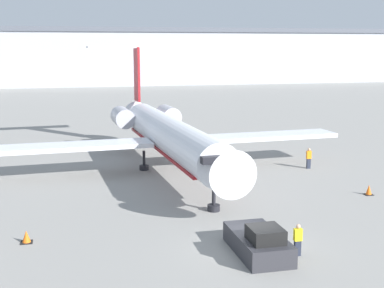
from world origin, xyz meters
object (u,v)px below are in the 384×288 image
Objects in this scene: airplane_main at (167,133)px; pushback_tug at (258,242)px; traffic_cone_right at (369,190)px; worker_near_tug at (298,239)px; worker_by_wing at (309,158)px; traffic_cone_left at (26,237)px.

pushback_tug is at bearing -87.20° from airplane_main.
traffic_cone_right is (11.35, 8.36, -0.28)m from pushback_tug.
worker_near_tug is at bearing -82.07° from airplane_main.
worker_by_wing is 8.56m from traffic_cone_right.
airplane_main reaches higher than traffic_cone_right.
airplane_main reaches higher than pushback_tug.
pushback_tug is at bearing -20.79° from traffic_cone_left.
worker_by_wing reaches higher than pushback_tug.
airplane_main is 19.38m from pushback_tug.
traffic_cone_left is at bearing -150.64° from worker_by_wing.
worker_near_tug is 2.27× the size of traffic_cone_right.
worker_by_wing is (11.79, -2.31, -2.22)m from airplane_main.
airplane_main is at bearing 92.80° from pushback_tug.
pushback_tug reaches higher than traffic_cone_right.
traffic_cone_right reaches higher than traffic_cone_left.
pushback_tug is 20.07m from worker_by_wing.
worker_near_tug is 14.19m from traffic_cone_left.
airplane_main is 16.62m from traffic_cone_right.
airplane_main reaches higher than traffic_cone_left.
worker_near_tug is 13.12m from traffic_cone_right.
pushback_tug is at bearing -122.73° from worker_by_wing.
worker_by_wing reaches higher than traffic_cone_right.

